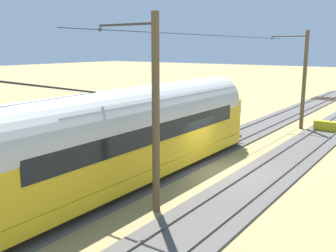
{
  "coord_description": "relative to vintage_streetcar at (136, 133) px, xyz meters",
  "views": [
    {
      "loc": [
        -8.44,
        16.11,
        6.01
      ],
      "look_at": [
        1.95,
        1.42,
        2.29
      ],
      "focal_mm": 40.87,
      "sensor_mm": 36.0,
      "label": 1
    }
  ],
  "objects": [
    {
      "name": "overhead_wire_run",
      "position": [
        -0.09,
        -7.67,
        4.4
      ],
      "size": [
        2.64,
        22.09,
        0.18
      ],
      "color": "black",
      "rests_on": "ground"
    },
    {
      "name": "track_adjacent_siding",
      "position": [
        0.0,
        -3.73,
        -2.21
      ],
      "size": [
        2.8,
        80.0,
        0.18
      ],
      "color": "#56514C",
      "rests_on": "ground"
    },
    {
      "name": "track_streetcar_siding",
      "position": [
        -4.55,
        -3.73,
        -2.21
      ],
      "size": [
        2.8,
        80.0,
        0.18
      ],
      "color": "#56514C",
      "rests_on": "ground"
    },
    {
      "name": "spare_tie_stack",
      "position": [
        3.63,
        -8.2,
        -2.0
      ],
      "size": [
        2.4,
        2.4,
        0.54
      ],
      "color": "#47331E",
      "rests_on": "ground"
    },
    {
      "name": "track_end_bumper",
      "position": [
        -4.55,
        -15.85,
        -1.87
      ],
      "size": [
        1.8,
        0.6,
        0.8
      ],
      "primitive_type": "cube",
      "color": "#B2A519",
      "rests_on": "ground"
    },
    {
      "name": "catenary_pole_foreground",
      "position": [
        -2.55,
        -16.08,
        1.5
      ],
      "size": [
        2.84,
        0.28,
        7.21
      ],
      "color": "brown",
      "rests_on": "ground"
    },
    {
      "name": "ground_plane",
      "position": [
        -2.27,
        -3.42,
        -2.27
      ],
      "size": [
        220.0,
        220.0,
        0.0
      ],
      "primitive_type": "plane",
      "color": "#9E8956"
    },
    {
      "name": "catenary_pole_mid_near",
      "position": [
        -2.55,
        2.01,
        1.5
      ],
      "size": [
        2.84,
        0.28,
        7.21
      ],
      "color": "brown",
      "rests_on": "ground"
    },
    {
      "name": "vintage_streetcar",
      "position": [
        0.0,
        0.0,
        0.0
      ],
      "size": [
        2.65,
        18.29,
        4.92
      ],
      "color": "gold",
      "rests_on": "ground"
    }
  ]
}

